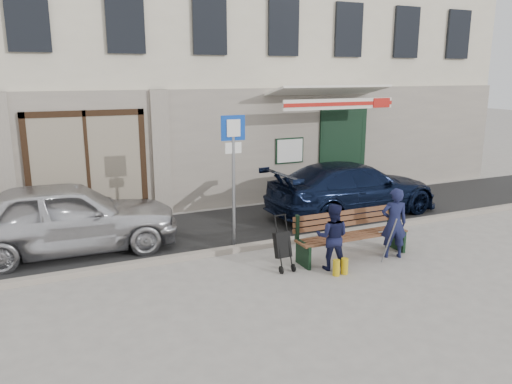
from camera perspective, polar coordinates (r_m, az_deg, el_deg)
ground at (r=9.45m, az=5.44°, el=-9.03°), size 80.00×80.00×0.00m
asphalt_lane at (r=12.06m, az=-1.92°, el=-3.91°), size 60.00×3.20×0.01m
curb at (r=10.66m, az=1.41°, el=-5.96°), size 60.00×0.18×0.12m
building at (r=16.65m, az=-9.52°, el=18.00°), size 20.00×8.27×10.00m
car_silver at (r=10.84m, az=-20.78°, el=-2.70°), size 4.48×1.96×1.50m
car_navy at (r=13.15m, az=11.04°, el=0.38°), size 4.81×2.17×1.37m
parking_sign at (r=10.32m, az=-2.60°, el=3.76°), size 0.51×0.08×2.77m
bench at (r=10.11m, az=10.71°, el=-4.91°), size 2.40×1.17×0.98m
man at (r=10.25m, az=15.50°, el=-3.44°), size 0.61×0.51×1.42m
woman at (r=9.42m, az=8.73°, el=-5.08°), size 0.78×0.74×1.27m
stroller at (r=9.37m, az=3.06°, el=-6.18°), size 0.30×0.43×1.03m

